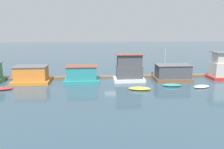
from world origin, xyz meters
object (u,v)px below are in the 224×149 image
Objects in this scene: houseboat_brown at (173,73)px; mooring_post_far_right at (152,75)px; dinghy_white at (202,86)px; houseboat_white at (129,69)px; dinghy_red at (1,89)px; houseboat_orange at (31,75)px; dinghy_yellow at (140,88)px; dinghy_teal at (172,85)px; houseboat_teal at (82,74)px.

houseboat_brown is 4.08m from mooring_post_far_right.
houseboat_brown is 2.12× the size of dinghy_white.
houseboat_white is 1.78× the size of dinghy_white.
houseboat_orange is at bearing 49.94° from dinghy_red.
dinghy_yellow is (-7.32, -5.79, -1.18)m from houseboat_brown.
dinghy_white is at bearing -10.85° from dinghy_teal.
houseboat_orange is 25.62m from houseboat_brown.
dinghy_teal reaches higher than dinghy_red.
mooring_post_far_right is at bearing 24.29° from houseboat_white.
houseboat_white is 21.61m from dinghy_red.
houseboat_white reaches higher than dinghy_yellow.
houseboat_orange is 1.70× the size of dinghy_red.
houseboat_orange is at bearing 169.56° from dinghy_white.
houseboat_brown reaches higher than dinghy_teal.
houseboat_brown is (8.14, -0.10, -0.80)m from houseboat_white.
houseboat_teal is 8.61m from houseboat_white.
dinghy_red is at bearing -171.93° from houseboat_brown.
dinghy_white is at bearing -58.84° from houseboat_brown.
dinghy_yellow reaches higher than dinghy_red.
dinghy_red reaches higher than dinghy_white.
dinghy_red is at bearing 175.71° from dinghy_yellow.
houseboat_brown is 29.55m from dinghy_red.
houseboat_white is at bearing -155.71° from mooring_post_far_right.
houseboat_brown is 2.02× the size of dinghy_teal.
dinghy_red is 32.35m from dinghy_white.
mooring_post_far_right is at bearing 9.61° from houseboat_teal.
dinghy_teal is at bearing -15.74° from houseboat_teal.
houseboat_brown is 6.13m from dinghy_white.
houseboat_teal reaches higher than dinghy_red.
dinghy_white is (28.72, -5.29, -1.23)m from houseboat_orange.
dinghy_red is 27.66m from dinghy_teal.
houseboat_teal is 15.75m from dinghy_teal.
dinghy_red is at bearing 178.25° from dinghy_white.
houseboat_orange is 5.75m from dinghy_red.
houseboat_white is 1.48× the size of dinghy_red.
mooring_post_far_right reaches higher than dinghy_white.
houseboat_orange is 2.04× the size of dinghy_white.
dinghy_white is at bearing 3.59° from dinghy_yellow.
houseboat_white is 1.70× the size of dinghy_teal.
houseboat_brown is 1.76× the size of dinghy_red.
houseboat_brown is (25.62, -0.16, 0.03)m from houseboat_orange.
houseboat_orange is at bearing 179.64° from houseboat_brown.
houseboat_white is 6.27m from dinghy_yellow.
houseboat_orange is 0.97× the size of houseboat_brown.
houseboat_brown is at bearing 69.56° from dinghy_teal.
houseboat_brown reaches higher than dinghy_white.
houseboat_white is at bearing 0.51° from houseboat_teal.
dinghy_white is at bearing -10.44° from houseboat_orange.
houseboat_teal is at bearing 148.20° from dinghy_yellow.
dinghy_yellow is (21.91, -1.64, 0.03)m from dinghy_red.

